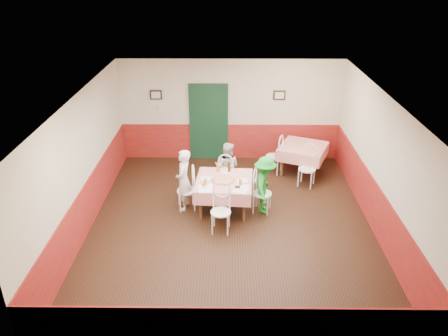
{
  "coord_description": "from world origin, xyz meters",
  "views": [
    {
      "loc": [
        -0.06,
        -7.87,
        5.19
      ],
      "look_at": [
        -0.15,
        0.64,
        1.05
      ],
      "focal_mm": 35.0,
      "sensor_mm": 36.0,
      "label": 1
    }
  ],
  "objects_px": {
    "second_table": "(302,159)",
    "chair_right": "(262,194)",
    "chair_second_b": "(307,169)",
    "glass_b": "(240,182)",
    "diner_left": "(184,180)",
    "chair_far": "(227,175)",
    "beer_bottle": "(229,168)",
    "chair_left": "(186,191)",
    "diner_right": "(265,185)",
    "glass_a": "(205,182)",
    "main_table": "(224,195)",
    "glass_c": "(218,169)",
    "pizza": "(223,180)",
    "chair_second_a": "(274,157)",
    "wallet": "(237,187)",
    "diner_far": "(227,167)",
    "chair_near": "(221,212)"
  },
  "relations": [
    {
      "from": "second_table",
      "to": "chair_right",
      "type": "distance_m",
      "value": 2.32
    },
    {
      "from": "chair_left",
      "to": "glass_b",
      "type": "distance_m",
      "value": 1.29
    },
    {
      "from": "second_table",
      "to": "glass_c",
      "type": "xyz_separation_m",
      "value": [
        -2.18,
        -1.52,
        0.46
      ]
    },
    {
      "from": "chair_second_a",
      "to": "diner_far",
      "type": "height_order",
      "value": "diner_far"
    },
    {
      "from": "chair_far",
      "to": "beer_bottle",
      "type": "distance_m",
      "value": 0.63
    },
    {
      "from": "pizza",
      "to": "diner_far",
      "type": "height_order",
      "value": "diner_far"
    },
    {
      "from": "glass_a",
      "to": "chair_second_a",
      "type": "bearing_deg",
      "value": 51.78
    },
    {
      "from": "second_table",
      "to": "glass_a",
      "type": "height_order",
      "value": "glass_a"
    },
    {
      "from": "pizza",
      "to": "diner_left",
      "type": "distance_m",
      "value": 0.89
    },
    {
      "from": "glass_a",
      "to": "glass_c",
      "type": "bearing_deg",
      "value": 67.57
    },
    {
      "from": "chair_far",
      "to": "wallet",
      "type": "relative_size",
      "value": 8.18
    },
    {
      "from": "diner_left",
      "to": "chair_second_b",
      "type": "bearing_deg",
      "value": 119.23
    },
    {
      "from": "chair_second_a",
      "to": "beer_bottle",
      "type": "bearing_deg",
      "value": -13.72
    },
    {
      "from": "chair_left",
      "to": "wallet",
      "type": "bearing_deg",
      "value": 59.68
    },
    {
      "from": "second_table",
      "to": "chair_right",
      "type": "bearing_deg",
      "value": -120.88
    },
    {
      "from": "second_table",
      "to": "diner_left",
      "type": "height_order",
      "value": "diner_left"
    },
    {
      "from": "chair_far",
      "to": "glass_c",
      "type": "bearing_deg",
      "value": 74.25
    },
    {
      "from": "chair_second_a",
      "to": "pizza",
      "type": "height_order",
      "value": "chair_second_a"
    },
    {
      "from": "diner_left",
      "to": "diner_right",
      "type": "distance_m",
      "value": 1.8
    },
    {
      "from": "chair_second_b",
      "to": "wallet",
      "type": "distance_m",
      "value": 2.35
    },
    {
      "from": "diner_far",
      "to": "chair_right",
      "type": "bearing_deg",
      "value": 145.32
    },
    {
      "from": "chair_right",
      "to": "chair_far",
      "type": "relative_size",
      "value": 1.0
    },
    {
      "from": "beer_bottle",
      "to": "glass_c",
      "type": "bearing_deg",
      "value": 171.62
    },
    {
      "from": "chair_second_a",
      "to": "diner_left",
      "type": "distance_m",
      "value": 2.89
    },
    {
      "from": "main_table",
      "to": "pizza",
      "type": "bearing_deg",
      "value": -118.89
    },
    {
      "from": "second_table",
      "to": "glass_b",
      "type": "height_order",
      "value": "glass_b"
    },
    {
      "from": "glass_a",
      "to": "diner_left",
      "type": "relative_size",
      "value": 0.09
    },
    {
      "from": "second_table",
      "to": "main_table",
      "type": "bearing_deg",
      "value": -136.52
    },
    {
      "from": "chair_left",
      "to": "chair_second_a",
      "type": "relative_size",
      "value": 1.0
    },
    {
      "from": "chair_far",
      "to": "pizza",
      "type": "bearing_deg",
      "value": 94.14
    },
    {
      "from": "chair_right",
      "to": "glass_a",
      "type": "relative_size",
      "value": 6.98
    },
    {
      "from": "diner_left",
      "to": "chair_right",
      "type": "bearing_deg",
      "value": 94.35
    },
    {
      "from": "chair_far",
      "to": "beer_bottle",
      "type": "height_order",
      "value": "beer_bottle"
    },
    {
      "from": "chair_left",
      "to": "glass_a",
      "type": "height_order",
      "value": "chair_left"
    },
    {
      "from": "main_table",
      "to": "glass_c",
      "type": "bearing_deg",
      "value": 108.37
    },
    {
      "from": "main_table",
      "to": "glass_a",
      "type": "relative_size",
      "value": 9.47
    },
    {
      "from": "pizza",
      "to": "main_table",
      "type": "bearing_deg",
      "value": 61.11
    },
    {
      "from": "chair_near",
      "to": "glass_c",
      "type": "xyz_separation_m",
      "value": [
        -0.08,
        1.27,
        0.38
      ]
    },
    {
      "from": "chair_second_b",
      "to": "glass_b",
      "type": "relative_size",
      "value": 6.98
    },
    {
      "from": "chair_second_a",
      "to": "wallet",
      "type": "distance_m",
      "value": 2.51
    },
    {
      "from": "chair_right",
      "to": "chair_far",
      "type": "xyz_separation_m",
      "value": [
        -0.79,
        0.91,
        0.0
      ]
    },
    {
      "from": "chair_second_b",
      "to": "diner_far",
      "type": "xyz_separation_m",
      "value": [
        -1.98,
        -0.29,
        0.18
      ]
    },
    {
      "from": "second_table",
      "to": "chair_left",
      "type": "xyz_separation_m",
      "value": [
        -2.89,
        -1.88,
        0.08
      ]
    },
    {
      "from": "chair_left",
      "to": "diner_right",
      "type": "bearing_deg",
      "value": 75.33
    },
    {
      "from": "chair_right",
      "to": "glass_b",
      "type": "height_order",
      "value": "chair_right"
    },
    {
      "from": "chair_left",
      "to": "chair_second_b",
      "type": "relative_size",
      "value": 1.0
    },
    {
      "from": "second_table",
      "to": "diner_left",
      "type": "xyz_separation_m",
      "value": [
        -2.94,
        -1.87,
        0.34
      ]
    },
    {
      "from": "glass_a",
      "to": "glass_b",
      "type": "distance_m",
      "value": 0.75
    },
    {
      "from": "main_table",
      "to": "second_table",
      "type": "bearing_deg",
      "value": 43.48
    },
    {
      "from": "main_table",
      "to": "wallet",
      "type": "height_order",
      "value": "wallet"
    }
  ]
}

